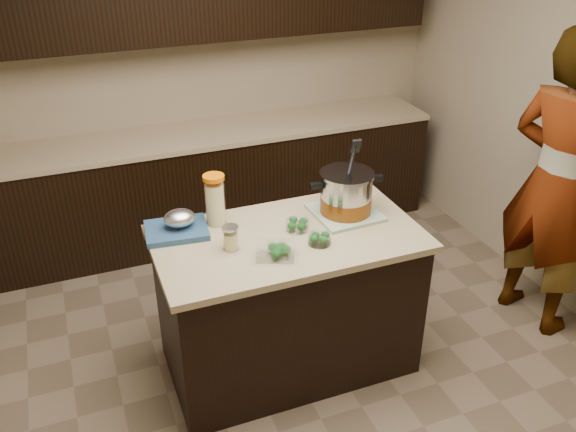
# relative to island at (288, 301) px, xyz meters

# --- Properties ---
(ground_plane) EXTENTS (4.00, 4.00, 0.00)m
(ground_plane) POSITION_rel_island_xyz_m (0.00, 0.00, -0.45)
(ground_plane) COLOR brown
(ground_plane) RESTS_ON ground
(room_shell) EXTENTS (4.04, 4.04, 2.72)m
(room_shell) POSITION_rel_island_xyz_m (0.00, 0.00, 1.26)
(room_shell) COLOR tan
(room_shell) RESTS_ON ground
(back_cabinets) EXTENTS (3.60, 0.63, 2.33)m
(back_cabinets) POSITION_rel_island_xyz_m (0.00, 1.74, 0.49)
(back_cabinets) COLOR black
(back_cabinets) RESTS_ON ground
(island) EXTENTS (1.46, 0.81, 0.90)m
(island) POSITION_rel_island_xyz_m (0.00, 0.00, 0.00)
(island) COLOR black
(island) RESTS_ON ground
(dish_towel) EXTENTS (0.38, 0.38, 0.02)m
(dish_towel) POSITION_rel_island_xyz_m (0.40, 0.10, 0.46)
(dish_towel) COLOR #598459
(dish_towel) RESTS_ON island
(stock_pot) EXTENTS (0.44, 0.34, 0.44)m
(stock_pot) POSITION_rel_island_xyz_m (0.40, 0.10, 0.57)
(stock_pot) COLOR #B7B7BC
(stock_pot) RESTS_ON dish_towel
(lemonade_pitcher) EXTENTS (0.13, 0.13, 0.29)m
(lemonade_pitcher) POSITION_rel_island_xyz_m (-0.33, 0.28, 0.58)
(lemonade_pitcher) COLOR #DECF87
(lemonade_pitcher) RESTS_ON island
(mason_jar) EXTENTS (0.09, 0.09, 0.14)m
(mason_jar) POSITION_rel_island_xyz_m (-0.33, -0.02, 0.51)
(mason_jar) COLOR #DECF87
(mason_jar) RESTS_ON island
(broccoli_tub_left) EXTENTS (0.14, 0.14, 0.06)m
(broccoli_tub_left) POSITION_rel_island_xyz_m (0.07, 0.04, 0.47)
(broccoli_tub_left) COLOR silver
(broccoli_tub_left) RESTS_ON island
(broccoli_tub_right) EXTENTS (0.13, 0.13, 0.06)m
(broccoli_tub_right) POSITION_rel_island_xyz_m (0.12, -0.14, 0.47)
(broccoli_tub_right) COLOR silver
(broccoli_tub_right) RESTS_ON island
(broccoli_tub_rect) EXTENTS (0.24, 0.21, 0.07)m
(broccoli_tub_rect) POSITION_rel_island_xyz_m (-0.14, -0.18, 0.48)
(broccoli_tub_rect) COLOR silver
(broccoli_tub_rect) RESTS_ON island
(blue_tray) EXTENTS (0.36, 0.30, 0.13)m
(blue_tray) POSITION_rel_island_xyz_m (-0.55, 0.24, 0.49)
(blue_tray) COLOR navy
(blue_tray) RESTS_ON island
(person) EXTENTS (0.60, 0.79, 1.95)m
(person) POSITION_rel_island_xyz_m (1.70, -0.15, 0.52)
(person) COLOR gray
(person) RESTS_ON ground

